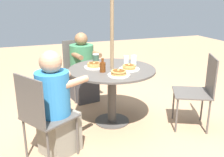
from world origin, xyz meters
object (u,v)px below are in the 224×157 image
object	(u,v)px
patio_chair_east	(42,113)
pancake_plate_b	(129,68)
patio_chair_south	(200,88)
patio_table	(112,80)
pancake_plate_a	(94,65)
diner_north	(83,71)
drinking_glass_b	(134,60)
syrup_bottle	(103,67)
drinking_glass_a	(126,60)
coffee_cup	(96,57)
diner_east	(56,108)
patio_chair_north	(78,65)
pancake_plate_c	(119,73)

from	to	relation	value
patio_chair_east	pancake_plate_b	world-z (taller)	patio_chair_east
patio_chair_east	patio_chair_south	distance (m)	1.92
patio_table	pancake_plate_a	world-z (taller)	pancake_plate_a
diner_north	drinking_glass_b	xyz separation A→B (m)	(-0.80, -0.50, 0.32)
patio_chair_south	drinking_glass_b	distance (m)	0.91
syrup_bottle	drinking_glass_a	bearing A→B (deg)	-59.55
drinking_glass_a	diner_north	bearing A→B (deg)	28.30
diner_north	patio_table	bearing A→B (deg)	90.00
coffee_cup	drinking_glass_a	distance (m)	0.46
pancake_plate_a	syrup_bottle	distance (m)	0.24
patio_chair_south	patio_chair_east	bearing A→B (deg)	119.06
pancake_plate_a	patio_table	bearing A→B (deg)	-123.42
diner_east	coffee_cup	size ratio (longest dim) A/B	11.76
patio_chair_east	syrup_bottle	size ratio (longest dim) A/B	5.46
patio_chair_north	pancake_plate_a	bearing A→B (deg)	79.69
coffee_cup	patio_table	bearing A→B (deg)	-171.35
diner_north	pancake_plate_c	world-z (taller)	diner_north
pancake_plate_b	patio_chair_south	bearing A→B (deg)	-115.61
patio_chair_east	drinking_glass_b	distance (m)	1.47
patio_chair_north	patio_chair_south	distance (m)	1.96
patio_chair_north	syrup_bottle	xyz separation A→B (m)	(-1.18, -0.03, 0.27)
patio_table	diner_north	distance (m)	0.92
pancake_plate_c	coffee_cup	xyz separation A→B (m)	(0.77, 0.04, 0.02)
patio_table	drinking_glass_a	xyz separation A→B (m)	(0.14, -0.25, 0.21)
patio_table	diner_north	bearing A→B (deg)	9.90
pancake_plate_a	syrup_bottle	size ratio (longest dim) A/B	1.52
patio_table	coffee_cup	bearing A→B (deg)	8.65
patio_chair_south	drinking_glass_b	world-z (taller)	patio_chair_south
syrup_bottle	patio_chair_north	bearing A→B (deg)	1.53
patio_chair_east	drinking_glass_b	bearing A→B (deg)	86.30
diner_east	drinking_glass_a	xyz separation A→B (m)	(0.62, -1.04, 0.28)
diner_north	drinking_glass_a	size ratio (longest dim) A/B	9.49
patio_chair_east	patio_table	bearing A→B (deg)	90.00
diner_east	pancake_plate_b	distance (m)	1.06
pancake_plate_b	syrup_bottle	world-z (taller)	syrup_bottle
drinking_glass_b	diner_east	bearing A→B (deg)	116.92
pancake_plate_a	diner_north	bearing A→B (deg)	-2.82
pancake_plate_c	patio_chair_north	bearing A→B (deg)	6.63
patio_chair_east	diner_north	bearing A→B (deg)	120.84
patio_chair_north	pancake_plate_b	distance (m)	1.28
pancake_plate_b	drinking_glass_a	size ratio (longest dim) A/B	2.27
syrup_bottle	patio_chair_east	bearing A→B (deg)	120.85
patio_table	syrup_bottle	distance (m)	0.28
drinking_glass_a	patio_chair_north	bearing A→B (deg)	25.13
patio_table	pancake_plate_b	bearing A→B (deg)	-122.51
diner_north	patio_chair_south	xyz separation A→B (m)	(-1.40, -1.13, 0.05)
patio_chair_north	syrup_bottle	world-z (taller)	patio_chair_north
pancake_plate_a	patio_chair_south	bearing A→B (deg)	-118.11
patio_chair_south	drinking_glass_a	world-z (taller)	patio_chair_south
diner_north	diner_east	xyz separation A→B (m)	(-1.38, 0.63, 0.03)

